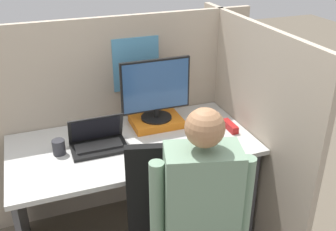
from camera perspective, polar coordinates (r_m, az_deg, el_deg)
The scene contains 11 objects.
cubicle_panel_back at distance 2.83m, azimuth -7.36°, elevation -0.31°, with size 2.01×0.05×1.45m.
cubicle_panel_right at distance 2.71m, azimuth 11.44°, elevation -2.05°, with size 0.04×1.41×1.45m.
desk at distance 2.57m, azimuth -4.99°, elevation -7.41°, with size 1.51×0.76×0.74m.
paper_box at distance 2.67m, azimuth -1.70°, elevation -0.86°, with size 0.33×0.24×0.05m.
monitor at distance 2.58m, azimuth -1.79°, elevation 3.85°, with size 0.47×0.21×0.41m.
laptop at distance 2.43m, azimuth -10.09°, elevation -3.78°, with size 0.33×0.21×0.21m.
mouse at distance 2.35m, azimuth -3.80°, elevation -5.21°, with size 0.07×0.05×0.04m.
stapler at distance 2.65m, azimuth 8.99°, elevation -1.54°, with size 0.04×0.16×0.05m.
carrot_toy at distance 2.26m, azimuth -4.66°, elevation -6.56°, with size 0.04×0.14×0.04m.
person at distance 1.89m, azimuth 5.90°, elevation -15.26°, with size 0.47×0.50×1.30m.
pen_cup at distance 2.42m, azimuth -15.56°, elevation -4.44°, with size 0.08×0.08×0.09m.
Camera 1 is at (-0.54, -1.70, 1.99)m, focal length 42.00 mm.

